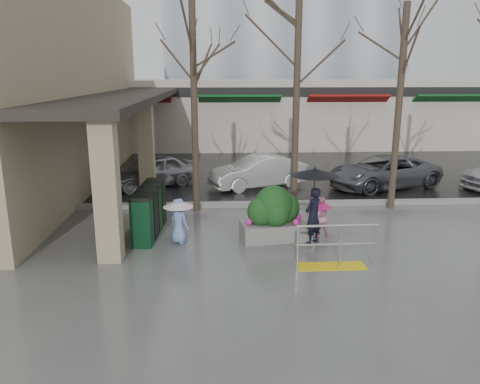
{
  "coord_description": "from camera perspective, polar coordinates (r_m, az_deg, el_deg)",
  "views": [
    {
      "loc": [
        -1.36,
        -11.21,
        4.36
      ],
      "look_at": [
        -0.72,
        0.87,
        1.3
      ],
      "focal_mm": 35.0,
      "sensor_mm": 36.0,
      "label": 1
    }
  ],
  "objects": [
    {
      "name": "tree_mideast",
      "position": [
        15.94,
        19.23,
        15.23
      ],
      "size": [
        3.2,
        3.2,
        6.5
      ],
      "color": "#382B21",
      "rests_on": "ground"
    },
    {
      "name": "woman",
      "position": [
        12.25,
        9.01,
        -0.35
      ],
      "size": [
        1.25,
        1.25,
        2.06
      ],
      "rotation": [
        0.0,
        0.0,
        3.89
      ],
      "color": "black",
      "rests_on": "ground"
    },
    {
      "name": "news_boxes",
      "position": [
        13.22,
        -10.98,
        -2.25
      ],
      "size": [
        0.71,
        2.45,
        1.35
      ],
      "rotation": [
        0.0,
        0.0,
        -0.07
      ],
      "color": "#0C371C",
      "rests_on": "ground"
    },
    {
      "name": "near_building",
      "position": [
        20.68,
        -25.3,
        11.88
      ],
      "size": [
        6.0,
        18.0,
        8.0
      ],
      "primitive_type": "cube",
      "color": "tan",
      "rests_on": "ground"
    },
    {
      "name": "car_b",
      "position": [
        18.4,
        2.24,
        2.49
      ],
      "size": [
        4.05,
        2.61,
        1.26
      ],
      "primitive_type": "imported",
      "rotation": [
        0.0,
        0.0,
        -1.21
      ],
      "color": "silver",
      "rests_on": "ground"
    },
    {
      "name": "handrail",
      "position": [
        11.12,
        11.42,
        -7.11
      ],
      "size": [
        1.9,
        0.5,
        1.03
      ],
      "color": "yellow",
      "rests_on": "ground"
    },
    {
      "name": "car_a",
      "position": [
        18.8,
        -10.79,
        2.5
      ],
      "size": [
        3.9,
        3.28,
        1.26
      ],
      "primitive_type": "imported",
      "rotation": [
        0.0,
        0.0,
        -0.99
      ],
      "color": "#9D9DA2",
      "rests_on": "ground"
    },
    {
      "name": "planter",
      "position": [
        12.59,
        4.11,
        -2.67
      ],
      "size": [
        1.82,
        1.1,
        1.5
      ],
      "rotation": [
        0.0,
        0.0,
        0.15
      ],
      "color": "gray",
      "rests_on": "ground"
    },
    {
      "name": "canopy_slab",
      "position": [
        19.53,
        -13.46,
        11.66
      ],
      "size": [
        2.8,
        18.0,
        0.25
      ],
      "primitive_type": "cube",
      "color": "#2D2823",
      "rests_on": "pillar_front"
    },
    {
      "name": "street_asphalt",
      "position": [
        33.53,
        -0.69,
        6.73
      ],
      "size": [
        120.0,
        36.0,
        0.01
      ],
      "primitive_type": "cube",
      "color": "black",
      "rests_on": "ground"
    },
    {
      "name": "pillar_back",
      "position": [
        17.6,
        -11.36,
        5.39
      ],
      "size": [
        0.55,
        0.55,
        3.5
      ],
      "primitive_type": "cube",
      "color": "tan",
      "rests_on": "ground"
    },
    {
      "name": "storefront_row",
      "position": [
        29.47,
        3.58,
        9.6
      ],
      "size": [
        34.0,
        6.74,
        4.0
      ],
      "color": "beige",
      "rests_on": "ground"
    },
    {
      "name": "tree_west",
      "position": [
        14.85,
        -5.76,
        16.92
      ],
      "size": [
        3.2,
        3.2,
        6.8
      ],
      "color": "#382B21",
      "rests_on": "ground"
    },
    {
      "name": "curb",
      "position": [
        15.87,
        1.99,
        -1.49
      ],
      "size": [
        120.0,
        0.3,
        0.15
      ],
      "primitive_type": "cube",
      "color": "gray",
      "rests_on": "ground"
    },
    {
      "name": "pillar_front",
      "position": [
        11.32,
        -15.93,
        0.3
      ],
      "size": [
        0.55,
        0.55,
        3.5
      ],
      "primitive_type": "cube",
      "color": "tan",
      "rests_on": "ground"
    },
    {
      "name": "child_pink",
      "position": [
        12.95,
        9.68,
        -2.63
      ],
      "size": [
        0.68,
        0.68,
        1.14
      ],
      "rotation": [
        0.0,
        0.0,
        3.32
      ],
      "color": "pink",
      "rests_on": "ground"
    },
    {
      "name": "ground",
      "position": [
        12.11,
        3.64,
        -6.94
      ],
      "size": [
        120.0,
        120.0,
        0.0
      ],
      "primitive_type": "plane",
      "color": "#51514F",
      "rests_on": "ground"
    },
    {
      "name": "child_blue",
      "position": [
        12.41,
        -7.5,
        -2.88
      ],
      "size": [
        0.79,
        0.79,
        1.21
      ],
      "rotation": [
        0.0,
        0.0,
        2.4
      ],
      "color": "#7D9CDE",
      "rests_on": "ground"
    },
    {
      "name": "tree_midwest",
      "position": [
        15.06,
        7.08,
        17.42
      ],
      "size": [
        3.2,
        3.2,
        7.0
      ],
      "color": "#382B21",
      "rests_on": "ground"
    },
    {
      "name": "car_c",
      "position": [
        19.19,
        17.02,
        2.36
      ],
      "size": [
        4.97,
        3.46,
        1.26
      ],
      "primitive_type": "imported",
      "rotation": [
        0.0,
        0.0,
        -1.24
      ],
      "color": "#55575C",
      "rests_on": "ground"
    }
  ]
}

